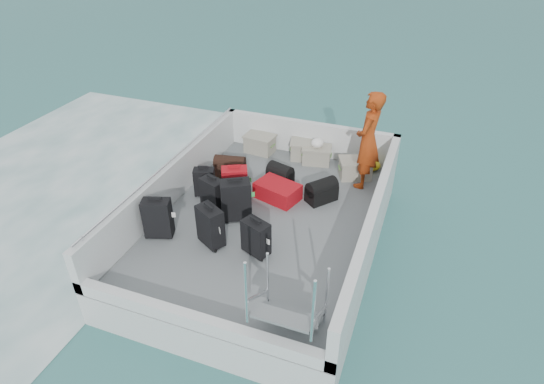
# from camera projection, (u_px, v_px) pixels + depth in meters

# --- Properties ---
(ground) EXTENTS (160.00, 160.00, 0.00)m
(ground) POSITION_uv_depth(u_px,v_px,m) (266.00, 246.00, 7.90)
(ground) COLOR #154C49
(ground) RESTS_ON ground
(wake_foam) EXTENTS (10.00, 10.00, 0.00)m
(wake_foam) POSITION_uv_depth(u_px,v_px,m) (48.00, 194.00, 9.31)
(wake_foam) COLOR white
(wake_foam) RESTS_ON ground
(ferry_hull) EXTENTS (3.60, 5.00, 0.60)m
(ferry_hull) POSITION_uv_depth(u_px,v_px,m) (266.00, 233.00, 7.74)
(ferry_hull) COLOR silver
(ferry_hull) RESTS_ON ground
(deck) EXTENTS (3.30, 4.70, 0.02)m
(deck) POSITION_uv_depth(u_px,v_px,m) (266.00, 218.00, 7.57)
(deck) COLOR slate
(deck) RESTS_ON ferry_hull
(deck_fittings) EXTENTS (3.60, 5.00, 0.90)m
(deck_fittings) POSITION_uv_depth(u_px,v_px,m) (279.00, 215.00, 7.01)
(deck_fittings) COLOR silver
(deck_fittings) RESTS_ON deck
(suitcase_0) EXTENTS (0.48, 0.36, 0.66)m
(suitcase_0) POSITION_uv_depth(u_px,v_px,m) (158.00, 219.00, 6.99)
(suitcase_0) COLOR black
(suitcase_0) RESTS_ON deck
(suitcase_1) EXTENTS (0.47, 0.37, 0.61)m
(suitcase_1) POSITION_uv_depth(u_px,v_px,m) (213.00, 195.00, 7.57)
(suitcase_1) COLOR black
(suitcase_1) RESTS_ON deck
(suitcase_2) EXTENTS (0.41, 0.32, 0.52)m
(suitcase_2) POSITION_uv_depth(u_px,v_px,m) (205.00, 182.00, 8.01)
(suitcase_2) COLOR black
(suitcase_2) RESTS_ON deck
(suitcase_3) EXTENTS (0.49, 0.43, 0.65)m
(suitcase_3) POSITION_uv_depth(u_px,v_px,m) (210.00, 227.00, 6.83)
(suitcase_3) COLOR black
(suitcase_3) RESTS_ON deck
(suitcase_4) EXTENTS (0.56, 0.49, 0.71)m
(suitcase_4) POSITION_uv_depth(u_px,v_px,m) (236.00, 201.00, 7.36)
(suitcase_4) COLOR black
(suitcase_4) RESTS_ON deck
(suitcase_5) EXTENTS (0.51, 0.43, 0.61)m
(suitcase_5) POSITION_uv_depth(u_px,v_px,m) (235.00, 184.00, 7.88)
(suitcase_5) COLOR #B30D14
(suitcase_5) RESTS_ON deck
(suitcase_6) EXTENTS (0.47, 0.38, 0.57)m
(suitcase_6) POSITION_uv_depth(u_px,v_px,m) (256.00, 238.00, 6.67)
(suitcase_6) COLOR black
(suitcase_6) RESTS_ON deck
(suitcase_8) EXTENTS (0.85, 0.68, 0.29)m
(suitcase_8) POSITION_uv_depth(u_px,v_px,m) (278.00, 191.00, 7.98)
(suitcase_8) COLOR #B30D14
(suitcase_8) RESTS_ON deck
(duffel_0) EXTENTS (0.62, 0.41, 0.32)m
(duffel_0) POSITION_uv_depth(u_px,v_px,m) (230.00, 168.00, 8.62)
(duffel_0) COLOR black
(duffel_0) RESTS_ON deck
(duffel_1) EXTENTS (0.52, 0.42, 0.32)m
(duffel_1) POSITION_uv_depth(u_px,v_px,m) (280.00, 176.00, 8.37)
(duffel_1) COLOR black
(duffel_1) RESTS_ON deck
(duffel_2) EXTENTS (0.57, 0.60, 0.32)m
(duffel_2) POSITION_uv_depth(u_px,v_px,m) (322.00, 193.00, 7.91)
(duffel_2) COLOR black
(duffel_2) RESTS_ON deck
(crate_0) EXTENTS (0.61, 0.45, 0.34)m
(crate_0) POSITION_uv_depth(u_px,v_px,m) (260.00, 144.00, 9.43)
(crate_0) COLOR #9A9886
(crate_0) RESTS_ON deck
(crate_1) EXTENTS (0.65, 0.52, 0.35)m
(crate_1) POSITION_uv_depth(u_px,v_px,m) (306.00, 151.00, 9.19)
(crate_1) COLOR #9A9886
(crate_1) RESTS_ON deck
(crate_2) EXTENTS (0.59, 0.46, 0.32)m
(crate_2) POSITION_uv_depth(u_px,v_px,m) (316.00, 156.00, 9.04)
(crate_2) COLOR #9A9886
(crate_2) RESTS_ON deck
(crate_3) EXTENTS (0.68, 0.58, 0.34)m
(crate_3) POSITION_uv_depth(u_px,v_px,m) (355.00, 169.00, 8.57)
(crate_3) COLOR #9A9886
(crate_3) RESTS_ON deck
(yellow_bag) EXTENTS (0.28, 0.26, 0.22)m
(yellow_bag) POSITION_uv_depth(u_px,v_px,m) (373.00, 165.00, 8.82)
(yellow_bag) COLOR gold
(yellow_bag) RESTS_ON deck
(white_bag) EXTENTS (0.24, 0.24, 0.18)m
(white_bag) POSITION_uv_depth(u_px,v_px,m) (317.00, 144.00, 8.90)
(white_bag) COLOR white
(white_bag) RESTS_ON crate_2
(passenger) EXTENTS (0.53, 0.72, 1.80)m
(passenger) POSITION_uv_depth(u_px,v_px,m) (368.00, 141.00, 7.96)
(passenger) COLOR #D84714
(passenger) RESTS_ON deck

